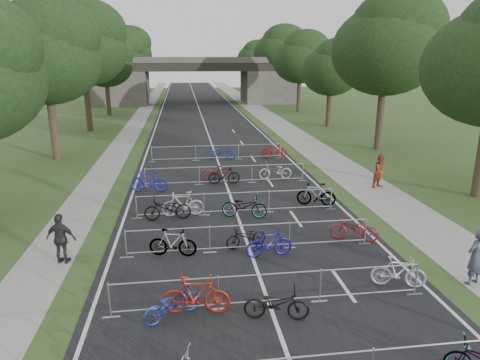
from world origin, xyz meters
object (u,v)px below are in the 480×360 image
object	(u,v)px
pedestrian_a	(475,257)
pedestrian_b	(380,171)
pedestrian_c	(61,239)
overpass_bridge	(196,80)

from	to	relation	value
pedestrian_a	pedestrian_b	world-z (taller)	pedestrian_a
pedestrian_b	pedestrian_c	world-z (taller)	pedestrian_b
pedestrian_b	pedestrian_c	distance (m)	16.96
pedestrian_b	pedestrian_c	bearing A→B (deg)	-179.86
pedestrian_a	pedestrian_c	distance (m)	14.00
pedestrian_a	pedestrian_c	xyz separation A→B (m)	(-13.60, 3.32, -0.02)
pedestrian_a	pedestrian_c	bearing A→B (deg)	-33.78
pedestrian_b	overpass_bridge	bearing A→B (deg)	75.29
pedestrian_b	pedestrian_a	bearing A→B (deg)	-124.45
pedestrian_c	pedestrian_b	bearing A→B (deg)	-140.93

